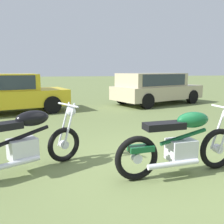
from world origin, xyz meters
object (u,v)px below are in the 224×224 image
at_px(motorcycle_black, 23,142).
at_px(car_beige, 155,86).
at_px(motorcycle_green, 182,143).
at_px(car_yellow, 7,92).

height_order(motorcycle_black, car_beige, car_beige).
bearing_deg(motorcycle_black, motorcycle_green, -41.49).
relative_size(motorcycle_green, car_yellow, 0.47).
bearing_deg(motorcycle_green, car_beige, 65.72).
height_order(motorcycle_green, car_beige, car_beige).
distance_m(motorcycle_green, car_beige, 7.67).
height_order(motorcycle_black, car_yellow, car_yellow).
bearing_deg(motorcycle_green, car_yellow, 115.67).
height_order(motorcycle_black, motorcycle_green, same).
xyz_separation_m(motorcycle_black, motorcycle_green, (2.31, -0.63, 0.00)).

